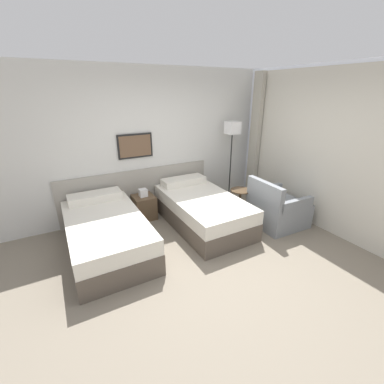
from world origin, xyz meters
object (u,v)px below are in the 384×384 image
bed_near_door (106,233)px  armchair (277,210)px  bed_near_window (202,210)px  nightstand (144,207)px  side_table (240,198)px  floor_lamp (232,134)px

bed_near_door → armchair: (2.86, -0.67, -0.00)m
bed_near_window → armchair: size_ratio=2.22×
bed_near_window → nightstand: 1.11m
bed_near_door → side_table: 2.47m
nightstand → armchair: armchair is taller
bed_near_door → armchair: armchair is taller
side_table → armchair: bearing=-55.2°
nightstand → side_table: size_ratio=1.07×
bed_near_door → floor_lamp: size_ratio=1.14×
bed_near_door → floor_lamp: (2.79, 0.67, 1.16)m
bed_near_door → floor_lamp: 3.10m
armchair → bed_near_window: bearing=62.5°
nightstand → floor_lamp: floor_lamp is taller
bed_near_door → side_table: bed_near_door is taller
side_table → armchair: size_ratio=0.63×
nightstand → armchair: size_ratio=0.67×
floor_lamp → armchair: floor_lamp is taller
bed_near_window → side_table: bearing=-7.4°
armchair → nightstand: bearing=57.6°
bed_near_window → floor_lamp: (1.11, 0.67, 1.16)m
bed_near_door → floor_lamp: bearing=13.5°
floor_lamp → side_table: bearing=-112.9°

